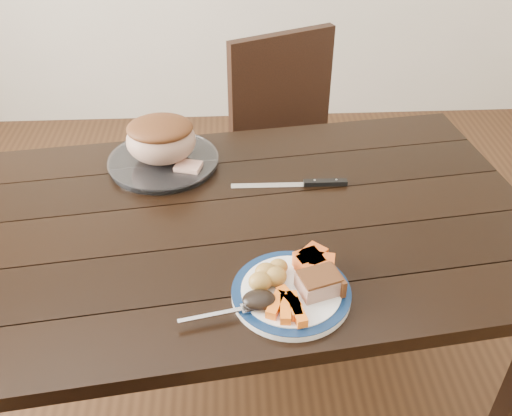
{
  "coord_description": "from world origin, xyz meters",
  "views": [
    {
      "loc": [
        0.02,
        -1.14,
        1.64
      ],
      "look_at": [
        0.08,
        -0.02,
        0.8
      ],
      "focal_mm": 40.0,
      "sensor_mm": 36.0,
      "label": 1
    }
  ],
  "objects_px": {
    "chair_far": "(294,147)",
    "carving_knife": "(311,183)",
    "serving_platter": "(164,162)",
    "fork": "(227,312)",
    "pork_slice": "(319,284)",
    "dinner_plate": "(291,293)",
    "dining_table": "(225,248)",
    "roast_joint": "(161,141)"
  },
  "relations": [
    {
      "from": "pork_slice",
      "to": "serving_platter",
      "type": "bearing_deg",
      "value": 124.13
    },
    {
      "from": "chair_far",
      "to": "dinner_plate",
      "type": "distance_m",
      "value": 1.04
    },
    {
      "from": "dinner_plate",
      "to": "roast_joint",
      "type": "bearing_deg",
      "value": 120.06
    },
    {
      "from": "dining_table",
      "to": "chair_far",
      "type": "relative_size",
      "value": 1.83
    },
    {
      "from": "dinner_plate",
      "to": "dining_table",
      "type": "bearing_deg",
      "value": 117.44
    },
    {
      "from": "serving_platter",
      "to": "fork",
      "type": "distance_m",
      "value": 0.63
    },
    {
      "from": "carving_knife",
      "to": "dining_table",
      "type": "bearing_deg",
      "value": -148.16
    },
    {
      "from": "dining_table",
      "to": "serving_platter",
      "type": "bearing_deg",
      "value": 122.59
    },
    {
      "from": "serving_platter",
      "to": "carving_knife",
      "type": "distance_m",
      "value": 0.43
    },
    {
      "from": "roast_joint",
      "to": "dinner_plate",
      "type": "bearing_deg",
      "value": -59.94
    },
    {
      "from": "dining_table",
      "to": "carving_knife",
      "type": "height_order",
      "value": "carving_knife"
    },
    {
      "from": "serving_platter",
      "to": "pork_slice",
      "type": "relative_size",
      "value": 3.65
    },
    {
      "from": "dining_table",
      "to": "fork",
      "type": "bearing_deg",
      "value": -89.19
    },
    {
      "from": "fork",
      "to": "carving_knife",
      "type": "xyz_separation_m",
      "value": [
        0.24,
        0.48,
        -0.01
      ]
    },
    {
      "from": "dinner_plate",
      "to": "carving_knife",
      "type": "bearing_deg",
      "value": 76.83
    },
    {
      "from": "pork_slice",
      "to": "roast_joint",
      "type": "relative_size",
      "value": 0.43
    },
    {
      "from": "pork_slice",
      "to": "roast_joint",
      "type": "distance_m",
      "value": 0.67
    },
    {
      "from": "dining_table",
      "to": "pork_slice",
      "type": "xyz_separation_m",
      "value": [
        0.2,
        -0.28,
        0.13
      ]
    },
    {
      "from": "dinner_plate",
      "to": "carving_knife",
      "type": "xyz_separation_m",
      "value": [
        0.1,
        0.42,
        -0.0
      ]
    },
    {
      "from": "dinner_plate",
      "to": "roast_joint",
      "type": "xyz_separation_m",
      "value": [
        -0.32,
        0.54,
        0.07
      ]
    },
    {
      "from": "roast_joint",
      "to": "carving_knife",
      "type": "height_order",
      "value": "roast_joint"
    },
    {
      "from": "roast_joint",
      "to": "carving_knife",
      "type": "bearing_deg",
      "value": -16.89
    },
    {
      "from": "chair_far",
      "to": "pork_slice",
      "type": "bearing_deg",
      "value": 62.94
    },
    {
      "from": "carving_knife",
      "to": "dinner_plate",
      "type": "bearing_deg",
      "value": -102.4
    },
    {
      "from": "chair_far",
      "to": "carving_knife",
      "type": "xyz_separation_m",
      "value": [
        -0.02,
        -0.59,
        0.23
      ]
    },
    {
      "from": "roast_joint",
      "to": "chair_far",
      "type": "bearing_deg",
      "value": 46.56
    },
    {
      "from": "serving_platter",
      "to": "pork_slice",
      "type": "bearing_deg",
      "value": -55.87
    },
    {
      "from": "serving_platter",
      "to": "dining_table",
      "type": "bearing_deg",
      "value": -57.41
    },
    {
      "from": "dinner_plate",
      "to": "pork_slice",
      "type": "height_order",
      "value": "pork_slice"
    },
    {
      "from": "chair_far",
      "to": "serving_platter",
      "type": "distance_m",
      "value": 0.68
    },
    {
      "from": "pork_slice",
      "to": "roast_joint",
      "type": "bearing_deg",
      "value": 124.13
    },
    {
      "from": "fork",
      "to": "dining_table",
      "type": "bearing_deg",
      "value": 78.86
    },
    {
      "from": "dining_table",
      "to": "dinner_plate",
      "type": "xyz_separation_m",
      "value": [
        0.14,
        -0.27,
        0.1
      ]
    },
    {
      "from": "dining_table",
      "to": "serving_platter",
      "type": "height_order",
      "value": "serving_platter"
    },
    {
      "from": "fork",
      "to": "serving_platter",
      "type": "bearing_deg",
      "value": 94.44
    },
    {
      "from": "chair_far",
      "to": "fork",
      "type": "relative_size",
      "value": 5.24
    },
    {
      "from": "fork",
      "to": "roast_joint",
      "type": "bearing_deg",
      "value": 94.44
    },
    {
      "from": "chair_far",
      "to": "dining_table",
      "type": "bearing_deg",
      "value": 46.74
    },
    {
      "from": "serving_platter",
      "to": "roast_joint",
      "type": "height_order",
      "value": "roast_joint"
    },
    {
      "from": "roast_joint",
      "to": "carving_knife",
      "type": "distance_m",
      "value": 0.44
    },
    {
      "from": "dining_table",
      "to": "chair_far",
      "type": "height_order",
      "value": "chair_far"
    },
    {
      "from": "serving_platter",
      "to": "carving_knife",
      "type": "height_order",
      "value": "serving_platter"
    }
  ]
}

